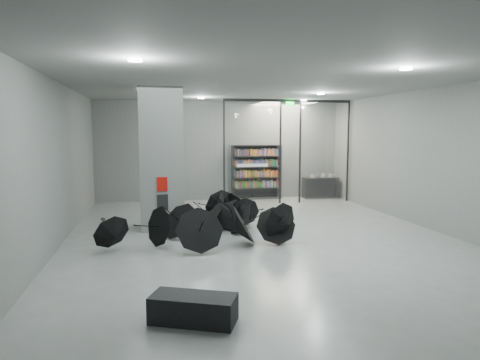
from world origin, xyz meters
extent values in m
plane|color=slate|center=(0.00, 0.00, 0.00)|extent=(14.00, 14.00, 0.00)
cube|color=slate|center=(0.00, 0.00, 4.00)|extent=(10.00, 14.00, 0.02)
cube|color=#5B5D5B|center=(0.00, 7.00, 2.00)|extent=(10.00, 0.02, 4.00)
cube|color=#5B5D5B|center=(0.00, -7.00, 2.00)|extent=(10.00, 0.02, 4.00)
cube|color=#5B5D5B|center=(-5.00, 0.00, 2.00)|extent=(0.02, 14.00, 4.00)
cube|color=#5B5D5B|center=(5.00, 0.00, 2.00)|extent=(0.02, 14.00, 4.00)
cube|color=slate|center=(-2.50, 2.00, 2.00)|extent=(1.20, 1.20, 4.00)
cube|color=#A50A07|center=(-2.50, 1.38, 1.35)|extent=(0.28, 0.04, 0.38)
cube|color=black|center=(-2.50, 1.38, 0.85)|extent=(0.30, 0.03, 0.42)
cube|color=#0CE533|center=(2.40, 5.30, 3.82)|extent=(0.30, 0.06, 0.15)
cube|color=silver|center=(1.00, 5.50, 2.00)|extent=(2.20, 0.02, 3.95)
cube|color=silver|center=(3.90, 5.50, 2.00)|extent=(2.00, 0.02, 3.95)
cube|color=black|center=(-0.10, 5.50, 2.00)|extent=(0.06, 0.06, 4.00)
cube|color=black|center=(2.10, 5.50, 2.00)|extent=(0.06, 0.06, 4.00)
cube|color=black|center=(2.90, 5.50, 2.00)|extent=(0.06, 0.06, 4.00)
cube|color=black|center=(4.90, 5.50, 2.00)|extent=(0.06, 0.06, 4.00)
cube|color=black|center=(2.40, 5.50, 3.95)|extent=(5.00, 0.08, 0.10)
cube|color=black|center=(-2.21, -4.49, 0.20)|extent=(1.36, 0.98, 0.40)
cube|color=black|center=(4.15, 6.44, 0.43)|extent=(1.49, 0.68, 0.87)
camera|label=1|loc=(-2.76, -10.62, 2.78)|focal=32.54mm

